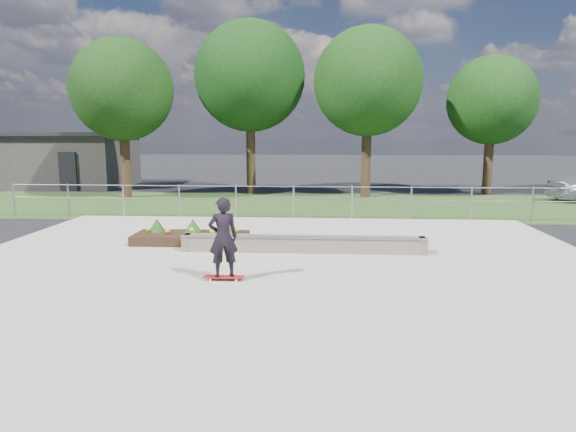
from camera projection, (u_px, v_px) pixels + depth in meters
The scene contains 12 objects.
ground at pixel (273, 281), 10.37m from camera, with size 120.00×120.00×0.00m, color black.
grass_verge at pixel (298, 205), 21.20m from camera, with size 30.00×8.00×0.02m, color #2A441B.
concrete_slab at pixel (273, 280), 10.36m from camera, with size 15.00×15.00×0.06m, color #A7A394.
fence at pixel (294, 197), 17.63m from camera, with size 20.06×0.06×1.20m.
building at pixel (55, 159), 28.75m from camera, with size 8.40×5.40×3.00m.
tree_far_left at pixel (122, 90), 22.90m from camera, with size 4.55×4.55×7.15m.
tree_mid_left at pixel (250, 77), 24.40m from camera, with size 5.25×5.25×8.25m.
tree_mid_right at pixel (368, 82), 23.12m from camera, with size 4.90×4.90×7.70m.
tree_far_right at pixel (492, 101), 24.33m from camera, with size 4.20×4.20×6.60m.
grind_ledge at pixel (303, 244), 12.63m from camera, with size 6.00×0.44×0.43m.
planter_bed at pixel (191, 236), 13.75m from camera, with size 3.00×1.20×0.61m.
skateboarder at pixel (223, 238), 10.10m from camera, with size 0.80×0.55×1.67m.
Camera 1 is at (0.95, -9.98, 2.97)m, focal length 32.00 mm.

